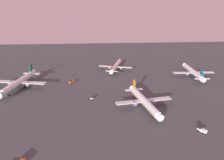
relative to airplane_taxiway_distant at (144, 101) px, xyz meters
The scene contains 8 objects.
ground_plane 5.63m from the airplane_taxiway_distant, behind, with size 416.00×416.00×0.00m, color #424449.
airplane_taxiway_distant is the anchor object (origin of this frame).
airplane_mid_apron 85.65m from the airplane_taxiway_distant, 155.40° to the left, with size 36.56×46.70×12.05m.
airplane_far_stand 71.35m from the airplane_taxiway_distant, 46.20° to the left, with size 31.59×40.62×10.43m.
airplane_terminal_side 74.45m from the airplane_taxiway_distant, 97.10° to the left, with size 28.26×35.98×9.41m.
baggage_tractor 62.30m from the airplane_taxiway_distant, 134.86° to the left, with size 4.12×4.45×2.25m.
cargo_loader 34.89m from the airplane_taxiway_distant, 52.65° to the right, with size 3.54×4.58×2.25m.
pushback_tug 32.20m from the airplane_taxiway_distant, 155.79° to the left, with size 3.55×3.24×2.05m.
Camera 1 is at (-22.94, -117.87, 57.24)m, focal length 37.87 mm.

